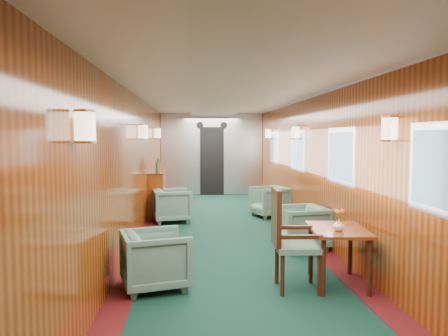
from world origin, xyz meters
name	(u,v)px	position (x,y,z in m)	size (l,w,h in m)	color
room	(228,142)	(0.00, 0.00, 1.63)	(12.00, 12.10, 2.40)	#0D3125
bulkhead	(212,155)	(0.00, 5.91, 1.18)	(2.98, 0.17, 2.39)	silver
windows_right	(315,153)	(1.49, 0.25, 1.45)	(0.02, 8.60, 0.80)	silver
wall_sconces	(226,133)	(0.00, 0.57, 1.79)	(2.97, 7.97, 0.25)	beige
dining_table	(338,237)	(1.11, -2.08, 0.56)	(0.70, 0.94, 0.66)	brown
side_chair	(288,235)	(0.49, -2.20, 0.62)	(0.53, 0.56, 1.14)	#214D42
credenza	(158,193)	(-1.34, 2.61, 0.49)	(0.33, 1.07, 1.23)	brown
flower_vase	(339,225)	(1.06, -2.22, 0.73)	(0.13, 0.13, 0.13)	silver
armchair_left_near	(155,259)	(-1.00, -2.05, 0.33)	(0.71, 0.73, 0.66)	#214D42
armchair_left_far	(172,205)	(-0.98, 1.83, 0.33)	(0.71, 0.73, 0.67)	#214D42
armchair_right_near	(300,227)	(1.08, -0.44, 0.33)	(0.71, 0.73, 0.67)	#214D42
armchair_right_far	(270,201)	(1.08, 2.27, 0.33)	(0.70, 0.72, 0.65)	#214D42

